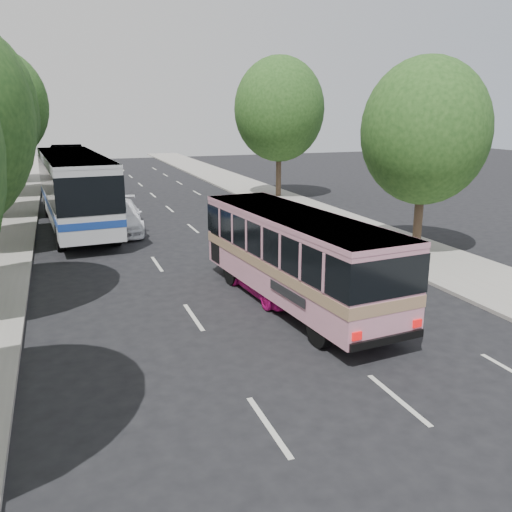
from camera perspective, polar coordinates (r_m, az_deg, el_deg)
name	(u,v)px	position (r m, az deg, el deg)	size (l,w,h in m)	color
ground	(312,366)	(13.09, 5.96, -11.41)	(120.00, 120.00, 0.00)	black
sidewalk_right	(295,206)	(33.94, 4.16, 5.26)	(4.00, 90.00, 0.12)	#9E998E
tree_left_f	(6,108)	(48.55, -24.84, 13.95)	(5.88, 5.88, 9.16)	#38281E
tree_right_near	(428,126)	(23.17, 17.65, 12.86)	(5.10, 5.10, 7.95)	#38281E
tree_right_far	(281,106)	(37.29, 2.61, 15.53)	(6.00, 6.00, 9.35)	#38281E
pink_bus	(295,249)	(16.41, 4.13, 0.73)	(3.10, 9.07, 2.84)	pink
pink_taxi	(270,271)	(17.70, 1.49, -1.54)	(1.79, 4.46, 1.52)	#E8148C
white_pickup	(120,217)	(27.54, -14.15, 4.02)	(2.12, 5.22, 1.51)	white
tour_coach_front	(75,185)	(28.64, -18.56, 7.12)	(3.50, 12.60, 3.73)	silver
tour_coach_rear	(68,167)	(41.57, -19.19, 8.87)	(2.60, 10.73, 3.19)	white
taxi_roof_sign	(270,245)	(17.48, 1.50, 1.13)	(0.55, 0.18, 0.18)	silver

